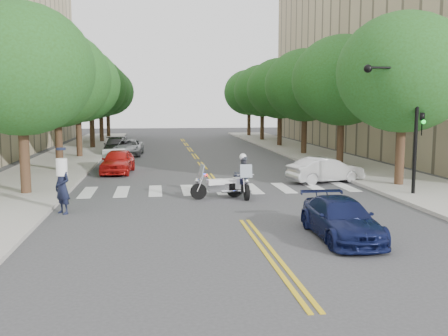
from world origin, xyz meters
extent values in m
plane|color=#38383A|center=(0.00, 0.00, 0.00)|extent=(140.00, 140.00, 0.00)
cube|color=#9E9991|center=(-9.50, 22.00, 0.07)|extent=(5.00, 60.00, 0.15)
cube|color=#9E9991|center=(9.50, 22.00, 0.07)|extent=(5.00, 60.00, 0.15)
cylinder|color=#382316|center=(-8.80, 6.00, 1.66)|extent=(0.44, 0.44, 3.32)
ellipsoid|color=#224914|center=(-8.80, 6.00, 5.56)|extent=(6.40, 6.40, 5.76)
cylinder|color=#382316|center=(-8.80, 14.00, 1.66)|extent=(0.44, 0.44, 3.32)
ellipsoid|color=#224914|center=(-8.80, 14.00, 5.56)|extent=(6.40, 6.40, 5.76)
cylinder|color=#382316|center=(-8.80, 22.00, 1.66)|extent=(0.44, 0.44, 3.32)
ellipsoid|color=#224914|center=(-8.80, 22.00, 5.56)|extent=(6.40, 6.40, 5.76)
cylinder|color=#382316|center=(-8.80, 30.00, 1.66)|extent=(0.44, 0.44, 3.32)
ellipsoid|color=#224914|center=(-8.80, 30.00, 5.56)|extent=(6.40, 6.40, 5.76)
cylinder|color=#382316|center=(-8.80, 38.00, 1.66)|extent=(0.44, 0.44, 3.32)
ellipsoid|color=#224914|center=(-8.80, 38.00, 5.56)|extent=(6.40, 6.40, 5.76)
cylinder|color=#382316|center=(-8.80, 46.00, 1.66)|extent=(0.44, 0.44, 3.32)
ellipsoid|color=#224914|center=(-8.80, 46.00, 5.56)|extent=(6.40, 6.40, 5.76)
cylinder|color=#382316|center=(8.80, 6.00, 1.66)|extent=(0.44, 0.44, 3.32)
ellipsoid|color=#224914|center=(8.80, 6.00, 5.56)|extent=(6.40, 6.40, 5.76)
cylinder|color=#382316|center=(8.80, 14.00, 1.66)|extent=(0.44, 0.44, 3.32)
ellipsoid|color=#224914|center=(8.80, 14.00, 5.56)|extent=(6.40, 6.40, 5.76)
cylinder|color=#382316|center=(8.80, 22.00, 1.66)|extent=(0.44, 0.44, 3.32)
ellipsoid|color=#224914|center=(8.80, 22.00, 5.56)|extent=(6.40, 6.40, 5.76)
cylinder|color=#382316|center=(8.80, 30.00, 1.66)|extent=(0.44, 0.44, 3.32)
ellipsoid|color=#224914|center=(8.80, 30.00, 5.56)|extent=(6.40, 6.40, 5.76)
cylinder|color=#382316|center=(8.80, 38.00, 1.66)|extent=(0.44, 0.44, 3.32)
ellipsoid|color=#224914|center=(8.80, 38.00, 5.56)|extent=(6.40, 6.40, 5.76)
cylinder|color=#382316|center=(8.80, 46.00, 1.66)|extent=(0.44, 0.44, 3.32)
ellipsoid|color=#224914|center=(8.80, 46.00, 5.56)|extent=(6.40, 6.40, 5.76)
cylinder|color=black|center=(8.20, 3.50, 3.00)|extent=(0.16, 0.16, 6.00)
cylinder|color=black|center=(7.00, 3.50, 5.60)|extent=(2.40, 0.10, 0.10)
sphere|color=black|center=(5.90, 3.50, 5.55)|extent=(0.36, 0.36, 0.36)
imported|color=black|center=(8.45, 3.50, 3.20)|extent=(0.16, 0.20, 1.00)
sphere|color=#0CCC26|center=(8.45, 3.35, 3.30)|extent=(0.18, 0.18, 0.18)
cylinder|color=black|center=(0.74, 3.62, 0.35)|extent=(0.16, 0.71, 0.70)
cylinder|color=black|center=(0.72, 5.28, 0.35)|extent=(0.20, 0.71, 0.70)
cube|color=silver|center=(0.73, 4.50, 0.47)|extent=(0.35, 0.94, 0.33)
cube|color=black|center=(0.73, 4.40, 0.72)|extent=(0.38, 0.73, 0.23)
cube|color=black|center=(0.72, 4.97, 0.74)|extent=(0.42, 0.58, 0.17)
cube|color=black|center=(0.72, 5.43, 0.62)|extent=(0.46, 0.32, 0.47)
cube|color=#8C99A5|center=(0.74, 3.76, 1.24)|extent=(0.52, 0.17, 0.56)
cube|color=red|center=(0.86, 3.93, 1.05)|extent=(0.11, 0.11, 0.08)
cube|color=#0C26E5|center=(0.61, 3.93, 1.05)|extent=(0.11, 0.11, 0.08)
imported|color=#474C56|center=(0.73, 4.50, 1.00)|extent=(0.80, 0.63, 1.63)
sphere|color=silver|center=(0.73, 4.50, 1.76)|extent=(0.31, 0.31, 0.31)
cylinder|color=black|center=(-1.26, 4.10, 0.35)|extent=(0.71, 0.28, 0.70)
cylinder|color=black|center=(0.35, 4.43, 0.35)|extent=(0.72, 0.32, 0.70)
cube|color=silver|center=(-0.41, 4.27, 0.46)|extent=(0.97, 0.51, 0.33)
cube|color=white|center=(-0.51, 4.25, 0.72)|extent=(0.78, 0.51, 0.23)
cube|color=white|center=(0.04, 4.36, 0.74)|extent=(0.64, 0.52, 0.16)
cube|color=white|center=(0.50, 4.46, 0.62)|extent=(0.39, 0.50, 0.46)
cube|color=#8C99A5|center=(-1.13, 4.12, 1.23)|extent=(0.26, 0.53, 0.56)
cube|color=red|center=(-0.94, 4.04, 1.05)|extent=(0.12, 0.12, 0.08)
cube|color=#0C26E5|center=(-0.99, 4.28, 1.05)|extent=(0.12, 0.12, 0.08)
imported|color=black|center=(-6.50, 2.00, 0.99)|extent=(0.85, 0.85, 1.99)
imported|color=silver|center=(5.70, 7.86, 0.66)|extent=(4.24, 2.34, 1.33)
imported|color=#0F1640|center=(2.50, -2.70, 0.60)|extent=(1.72, 4.15, 1.20)
imported|color=red|center=(-5.30, 13.00, 0.71)|extent=(2.02, 4.29, 1.42)
imported|color=silver|center=(-5.64, 14.50, 0.64)|extent=(1.61, 3.98, 1.29)
imported|color=gray|center=(-5.20, 23.50, 0.63)|extent=(2.35, 4.66, 1.26)
imported|color=black|center=(-6.30, 24.50, 0.66)|extent=(2.20, 4.71, 1.33)
imported|color=gray|center=(-6.30, 29.50, 0.60)|extent=(1.76, 3.64, 1.20)
camera|label=1|loc=(-3.04, -16.89, 4.05)|focal=40.00mm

